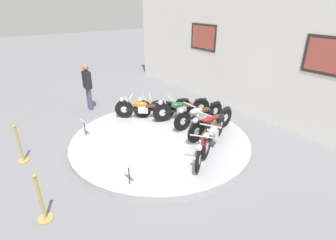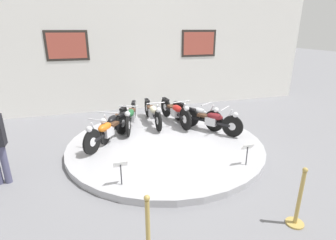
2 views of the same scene
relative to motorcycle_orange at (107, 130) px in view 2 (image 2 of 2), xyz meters
name	(u,v)px [view 2 (image 2 of 2)]	position (x,y,z in m)	size (l,w,h in m)	color
ground_plane	(165,147)	(1.45, -0.31, -0.52)	(60.00, 60.00, 0.00)	slate
display_platform	(165,144)	(1.45, -0.31, -0.45)	(5.03, 5.03, 0.15)	#ADADB2
back_wall	(137,50)	(1.45, 3.48, 1.67)	(14.00, 0.22, 4.38)	white
motorcycle_orange	(107,130)	(0.00, 0.00, 0.00)	(1.26, 1.57, 0.78)	black
motorcycle_black	(114,122)	(0.23, 0.56, 0.00)	(0.94, 1.76, 0.78)	black
motorcycle_green	(131,115)	(0.76, 0.97, 0.01)	(0.67, 1.92, 0.79)	black
motorcycle_cream	(153,112)	(1.45, 1.12, 0.00)	(0.54, 1.97, 0.78)	black
motorcycle_red	(175,111)	(2.14, 0.97, 0.02)	(0.54, 1.99, 0.80)	black
motorcycle_silver	(196,114)	(2.67, 0.57, 0.00)	(1.02, 1.74, 0.79)	black
motorcycle_maroon	(211,119)	(2.90, 0.00, 0.00)	(1.24, 1.57, 0.78)	black
info_placard_front_left	(121,167)	(0.10, -2.00, -0.01)	(0.26, 0.11, 0.51)	#333338
info_placard_front_centre	(247,149)	(2.80, -2.00, -0.01)	(0.26, 0.11, 0.51)	#333338
stanchion_post_left_of_entry	(148,239)	(0.25, -3.68, -0.18)	(0.28, 0.28, 1.02)	tan
stanchion_post_right_of_entry	(298,206)	(2.65, -3.68, -0.18)	(0.28, 0.28, 1.02)	tan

